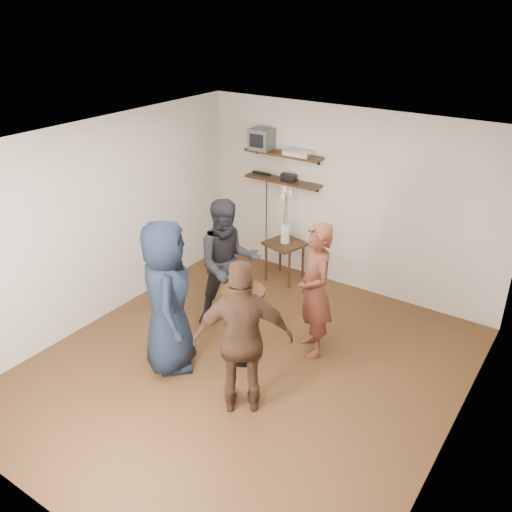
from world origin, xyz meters
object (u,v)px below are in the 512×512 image
at_px(dvd_deck, 299,153).
at_px(radio, 288,177).
at_px(drinks_table, 243,315).
at_px(side_table, 285,249).
at_px(person_navy, 167,297).
at_px(crt_monitor, 262,139).
at_px(person_dark, 228,264).
at_px(person_brown, 243,339).
at_px(person_plaid, 315,291).

xyz_separation_m(dvd_deck, radio, (-0.15, 0.00, -0.38)).
bearing_deg(drinks_table, radio, 108.95).
distance_m(side_table, person_navy, 2.57).
xyz_separation_m(side_table, person_navy, (0.02, -2.54, 0.40)).
bearing_deg(side_table, drinks_table, -71.91).
bearing_deg(crt_monitor, radio, 0.00).
xyz_separation_m(crt_monitor, person_dark, (0.59, -1.66, -1.17)).
xyz_separation_m(radio, person_brown, (1.25, -2.90, -0.67)).
distance_m(dvd_deck, person_dark, 1.96).
height_order(side_table, person_dark, person_dark).
height_order(side_table, person_navy, person_navy).
relative_size(person_dark, person_brown, 1.00).
relative_size(crt_monitor, person_brown, 0.19).
distance_m(crt_monitor, person_plaid, 2.71).
height_order(drinks_table, person_dark, person_dark).
bearing_deg(person_plaid, side_table, 177.11).
relative_size(crt_monitor, person_plaid, 0.19).
bearing_deg(radio, person_plaid, -50.07).
bearing_deg(person_plaid, dvd_deck, 171.70).
bearing_deg(person_dark, person_brown, -96.41).
xyz_separation_m(drinks_table, person_plaid, (0.60, 0.60, 0.24)).
height_order(dvd_deck, drinks_table, dvd_deck).
distance_m(crt_monitor, dvd_deck, 0.63).
bearing_deg(drinks_table, person_navy, -137.64).
bearing_deg(side_table, crt_monitor, 157.09).
distance_m(person_plaid, person_brown, 1.29).
xyz_separation_m(dvd_deck, person_brown, (1.10, -2.90, -1.05)).
relative_size(person_plaid, person_navy, 0.92).
relative_size(radio, side_table, 0.36).
distance_m(radio, person_navy, 2.86).
bearing_deg(person_navy, person_brown, -138.38).
height_order(dvd_deck, side_table, dvd_deck).
height_order(radio, person_navy, person_navy).
relative_size(radio, person_navy, 0.12).
relative_size(dvd_deck, person_navy, 0.22).
relative_size(dvd_deck, person_dark, 0.24).
relative_size(side_table, person_brown, 0.36).
bearing_deg(person_brown, radio, -102.27).
xyz_separation_m(radio, drinks_table, (0.76, -2.22, -0.93)).
bearing_deg(person_navy, drinks_table, -90.00).
xyz_separation_m(crt_monitor, drinks_table, (1.22, -2.22, -1.43)).
distance_m(dvd_deck, side_table, 1.41).
relative_size(person_plaid, person_dark, 0.98).
bearing_deg(side_table, radio, 115.54).
xyz_separation_m(person_navy, person_brown, (1.11, -0.12, -0.05)).
relative_size(person_plaid, person_brown, 0.98).
bearing_deg(crt_monitor, person_dark, -70.38).
relative_size(person_navy, person_brown, 1.06).
bearing_deg(crt_monitor, side_table, -22.91).
distance_m(person_dark, person_brown, 1.68).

